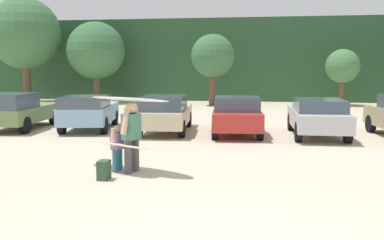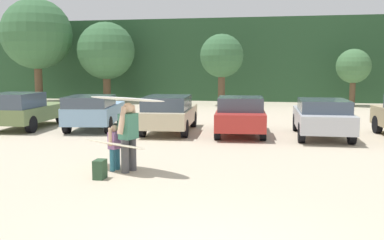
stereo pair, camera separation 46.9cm
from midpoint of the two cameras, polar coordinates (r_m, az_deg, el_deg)
name	(u,v)px [view 2 (the right image)]	position (r m, az deg, el deg)	size (l,w,h in m)	color
hillside_ridge	(266,61)	(38.86, 10.04, 7.63)	(108.00, 12.00, 6.21)	#284C2D
tree_far_left	(37,34)	(33.96, -19.25, 10.51)	(5.07, 5.07, 7.47)	brown
tree_center_right	(106,51)	(32.55, -10.74, 8.83)	(4.13, 4.13, 5.81)	brown
tree_far_right	(222,56)	(29.27, 4.36, 8.28)	(2.88, 2.88, 4.75)	brown
tree_center_left	(353,67)	(30.78, 20.74, 6.53)	(2.25, 2.25, 3.76)	brown
parked_car_olive_green	(25,110)	(19.55, -20.38, 1.27)	(2.11, 4.30, 1.54)	#6B7F4C
parked_car_sky_blue	(94,111)	(18.48, -11.96, 1.19)	(2.47, 4.22, 1.45)	#84ADD1
parked_car_champagne	(169,113)	(17.36, -2.24, 0.97)	(2.11, 4.51, 1.47)	beige
parked_car_red	(240,115)	(16.76, 7.13, 0.63)	(2.09, 4.06, 1.47)	#B72D28
parked_car_silver	(322,117)	(16.84, 17.38, 0.44)	(1.96, 4.34, 1.42)	silver
person_adult	(128,133)	(10.86, -7.08, -1.70)	(0.44, 0.78, 1.72)	#4C4C51
person_child	(115,145)	(11.08, -8.88, -3.23)	(0.29, 0.47, 1.15)	teal
surfboard_white	(126,99)	(10.80, -7.44, 2.73)	(2.46, 1.58, 0.18)	white
surfboard_cream	(113,143)	(11.14, -9.15, -3.04)	(2.35, 1.77, 0.21)	beige
backpack_dropped	(100,169)	(10.40, -10.67, -6.35)	(0.24, 0.34, 0.45)	#2D4C33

